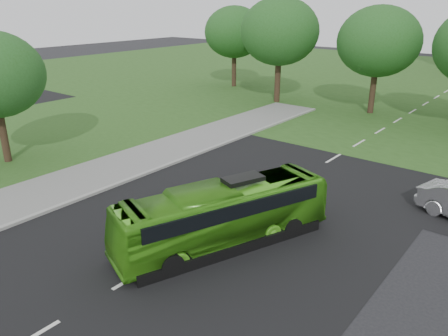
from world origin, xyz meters
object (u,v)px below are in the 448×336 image
at_px(tree_park_a, 280,32).
at_px(tree_park_b, 379,42).
at_px(tree_park_f, 234,32).
at_px(bus, 223,215).

distance_m(tree_park_a, tree_park_b, 9.00).
height_order(tree_park_a, tree_park_b, tree_park_a).
xyz_separation_m(tree_park_b, tree_park_f, (-17.28, 2.85, -0.06)).
xyz_separation_m(tree_park_a, tree_park_f, (-8.38, 4.06, -0.57)).
bearing_deg(tree_park_a, tree_park_b, 7.76).
relative_size(tree_park_b, tree_park_f, 1.02).
height_order(tree_park_a, tree_park_f, tree_park_a).
relative_size(tree_park_a, tree_park_b, 1.08).
bearing_deg(bus, tree_park_a, 138.64).
distance_m(tree_park_a, bus, 27.76).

